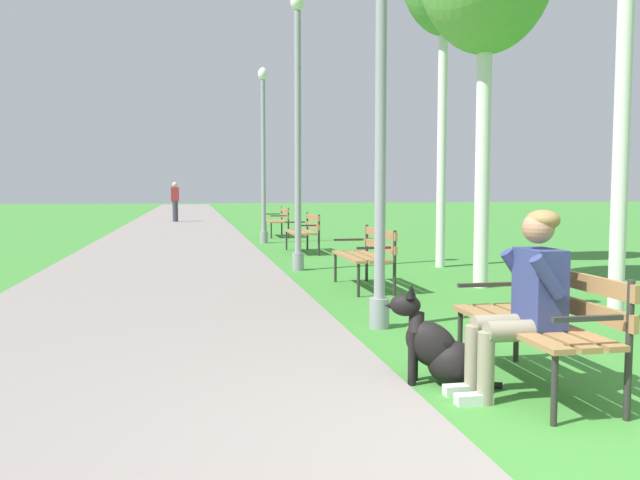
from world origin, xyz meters
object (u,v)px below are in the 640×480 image
pedestrian_distant (175,202)px  lamp_post_far (263,153)px  park_bench_near (541,315)px  dog_black (438,349)px  park_bench_furthest (279,219)px  person_seated_on_near_bench (524,296)px  park_bench_mid (367,252)px  lamp_post_mid (298,128)px  lamp_post_near (381,102)px  park_bench_far (305,229)px

pedestrian_distant → lamp_post_far: bearing=-77.2°
park_bench_near → dog_black: size_ratio=1.93×
park_bench_furthest → pedestrian_distant: 9.19m
park_bench_near → person_seated_on_near_bench: (-0.21, -0.14, 0.17)m
park_bench_mid → park_bench_furthest: (0.08, 10.04, 0.00)m
lamp_post_mid → pedestrian_distant: bearing=98.4°
park_bench_mid → person_seated_on_near_bench: person_seated_on_near_bench is taller
dog_black → lamp_post_near: bearing=86.3°
park_bench_furthest → lamp_post_far: size_ratio=0.34×
park_bench_near → lamp_post_mid: bearing=95.0°
dog_black → lamp_post_mid: bearing=89.4°
dog_black → person_seated_on_near_bench: bearing=-37.9°
park_bench_near → park_bench_far: same height
dog_black → pedestrian_distant: pedestrian_distant is taller
person_seated_on_near_bench → pedestrian_distant: bearing=96.8°
dog_black → lamp_post_mid: (0.07, 6.66, 2.13)m
park_bench_mid → lamp_post_near: size_ratio=0.35×
park_bench_far → pedestrian_distant: 13.83m
lamp_post_far → pedestrian_distant: 11.16m
park_bench_mid → pedestrian_distant: bearing=99.2°
lamp_post_near → lamp_post_far: lamp_post_far is taller
park_bench_furthest → person_seated_on_near_bench: (-0.30, -14.86, 0.17)m
park_bench_far → lamp_post_far: 3.28m
park_bench_near → lamp_post_near: bearing=104.3°
lamp_post_far → pedestrian_distant: bearing=102.8°
pedestrian_distant → park_bench_furthest: bearing=-70.2°
lamp_post_near → lamp_post_far: bearing=90.1°
dog_black → pedestrian_distant: bearing=95.8°
person_seated_on_near_bench → lamp_post_near: lamp_post_near is taller
lamp_post_mid → park_bench_furthest: bearing=85.0°
person_seated_on_near_bench → park_bench_near: bearing=34.5°
person_seated_on_near_bench → lamp_post_mid: size_ratio=0.27×
park_bench_mid → park_bench_furthest: bearing=89.6°
lamp_post_near → pedestrian_distant: 21.42m
person_seated_on_near_bench → park_bench_mid: bearing=87.3°
park_bench_mid → lamp_post_far: (-0.58, 7.89, 1.77)m
person_seated_on_near_bench → dog_black: (-0.46, 0.36, -0.42)m
person_seated_on_near_bench → pedestrian_distant: 23.67m
park_bench_furthest → lamp_post_mid: size_ratio=0.32×
park_bench_furthest → lamp_post_far: lamp_post_far is taller
lamp_post_far → lamp_post_near: bearing=-89.9°
park_bench_near → person_seated_on_near_bench: size_ratio=1.20×
park_bench_furthest → dog_black: 14.52m
park_bench_near → lamp_post_far: bearing=92.6°
park_bench_far → lamp_post_mid: 3.59m
dog_black → park_bench_far: bearing=85.9°
park_bench_near → lamp_post_far: lamp_post_far is taller
park_bench_far → park_bench_mid: bearing=-90.1°
person_seated_on_near_bench → lamp_post_near: (-0.34, 2.27, 1.54)m
park_bench_mid → lamp_post_near: lamp_post_near is taller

